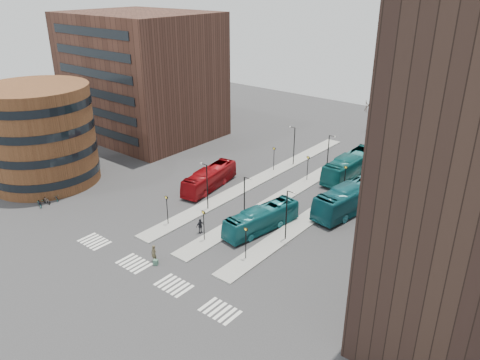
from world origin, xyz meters
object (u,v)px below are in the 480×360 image
Objects in this scene: suitcase at (156,262)px; teal_bus_c at (353,197)px; bicycle_near at (40,203)px; bicycle_far at (56,198)px; bicycle_mid at (46,201)px; traveller at (154,254)px; teal_bus_a at (261,219)px; teal_bus_d at (394,164)px; teal_bus_b at (350,166)px; commuter_c at (237,224)px; commuter_b at (200,226)px; red_bus at (210,178)px; commuter_a at (196,191)px.

teal_bus_c reaches higher than suitcase.
bicycle_near reaches higher than bicycle_far.
traveller is at bearing -98.19° from bicycle_mid.
teal_bus_d is (5.16, 26.61, 0.01)m from teal_bus_a.
teal_bus_b reaches higher than bicycle_near.
commuter_c is (-2.26, -1.76, -0.72)m from teal_bus_a.
teal_bus_c is at bearing 59.26° from traveller.
teal_bus_c is at bearing 71.72° from teal_bus_a.
teal_bus_c reaches higher than commuter_b.
bicycle_near is 2.29m from bicycle_far.
bicycle_far is (-26.11, -11.04, -1.03)m from teal_bus_a.
teal_bus_a is at bearing -91.63° from teal_bus_b.
red_bus is 7.00× the size of bicycle_mid.
teal_bus_d is 6.90× the size of bicycle_mid.
bicycle_far is at bearing 16.44° from bicycle_near.
teal_bus_d is (4.48, 5.43, -0.31)m from teal_bus_b.
teal_bus_b is 6.74× the size of traveller.
bicycle_mid is (-13.92, -13.98, -0.43)m from commuter_a.
red_bus is 3.43m from commuter_a.
suitcase is 19.79m from red_bus.
commuter_a reaches higher than commuter_c.
teal_bus_b is 42.96m from bicycle_mid.
red_bus is 6.59× the size of bicycle_far.
bicycle_mid is at bearing -128.38° from teal_bus_b.
teal_bus_b is 7.85× the size of bicycle_far.
red_bus is at bearing -112.44° from commuter_c.
traveller is (8.05, -17.40, -0.54)m from red_bus.
suitcase is 0.31× the size of traveller.
traveller is at bearing -71.27° from bicycle_near.
teal_bus_d is at bearing 101.69° from teal_bus_c.
teal_bus_a is 5.77× the size of commuter_b.
commuter_a is at bearing -98.76° from commuter_c.
teal_bus_a is 5.52× the size of traveller.
teal_bus_d reaches higher than bicycle_near.
traveller is at bearing -101.45° from teal_bus_a.
teal_bus_c is 8.69× the size of bicycle_mid.
teal_bus_d is at bearing 50.70° from teal_bus_b.
suitcase is 0.06× the size of red_bus.
commuter_c is 0.78× the size of bicycle_near.
teal_bus_c is 7.48× the size of commuter_a.
red_bus is 12.50m from commuter_c.
commuter_c is (-8.25, -13.18, -1.12)m from teal_bus_c.
commuter_b is 4.38m from commuter_c.
commuter_a reaches higher than bicycle_near.
teal_bus_a is at bearing -100.99° from teal_bus_d.
teal_bus_b is at bearing -21.38° from bicycle_near.
teal_bus_d is 29.33m from commuter_c.
teal_bus_d is 49.99m from bicycle_mid.
traveller reaches higher than commuter_b.
suitcase is at bearing 136.21° from commuter_a.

